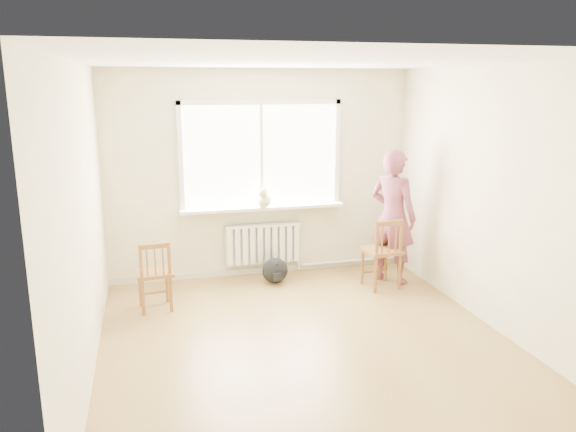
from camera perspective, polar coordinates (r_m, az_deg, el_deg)
floor at (r=5.67m, az=2.07°, el=-12.94°), size 4.50×4.50×0.00m
ceiling at (r=5.09m, az=2.33°, el=15.45°), size 4.50×4.50×0.00m
back_wall at (r=7.37m, az=-2.77°, el=4.24°), size 4.00×0.01×2.70m
window at (r=7.30m, az=-2.76°, el=6.63°), size 2.12×0.05×1.42m
windowsill at (r=7.34m, az=-2.56°, el=0.87°), size 2.15×0.22×0.04m
radiator at (r=7.48m, az=-2.55°, el=-2.77°), size 1.00×0.12×0.55m
heating_pipe at (r=7.95m, az=6.32°, el=-4.57°), size 1.40×0.04×0.04m
baseboard at (r=7.67m, az=-2.64°, el=-5.49°), size 4.00×0.03×0.08m
chair_left at (r=6.50m, az=-13.37°, el=-5.91°), size 0.44×0.42×0.81m
chair_right at (r=7.08m, az=9.66°, el=-3.76°), size 0.49×0.47×0.90m
person at (r=7.24m, az=10.59°, el=-0.07°), size 0.70×0.75×1.72m
cat at (r=7.22m, az=-2.50°, el=1.81°), size 0.27×0.43×0.30m
backpack at (r=7.25m, az=-1.33°, el=-5.56°), size 0.40×0.35×0.33m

